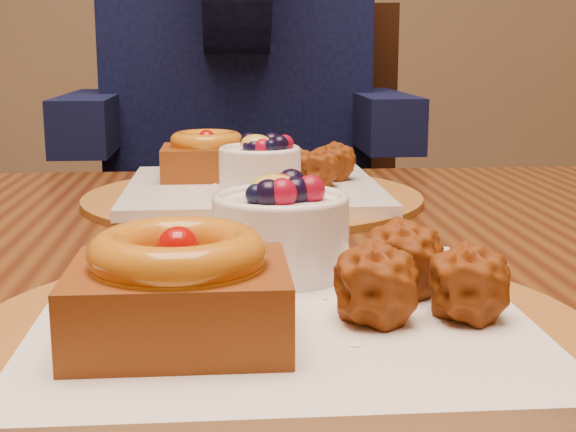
# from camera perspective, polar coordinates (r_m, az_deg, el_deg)

# --- Properties ---
(dining_table) EXTENTS (1.60, 0.90, 0.76)m
(dining_table) POSITION_cam_1_polar(r_m,az_deg,el_deg) (0.71, -1.75, -8.41)
(dining_table) COLOR #38170A
(dining_table) RESTS_ON ground
(place_setting_near) EXTENTS (0.38, 0.38, 0.09)m
(place_setting_near) POSITION_cam_1_polar(r_m,az_deg,el_deg) (0.48, -0.90, -5.76)
(place_setting_near) COLOR brown
(place_setting_near) RESTS_ON dining_table
(place_setting_far) EXTENTS (0.38, 0.38, 0.08)m
(place_setting_far) POSITION_cam_1_polar(r_m,az_deg,el_deg) (0.90, -2.64, 2.45)
(place_setting_far) COLOR brown
(place_setting_far) RESTS_ON dining_table
(chair_far) EXTENTS (0.55, 0.55, 1.01)m
(chair_far) POSITION_cam_1_polar(r_m,az_deg,el_deg) (1.56, -1.15, -1.58)
(chair_far) COLOR black
(chair_far) RESTS_ON ground
(diner) EXTENTS (0.54, 0.52, 0.88)m
(diner) POSITION_cam_1_polar(r_m,az_deg,el_deg) (1.40, -3.75, 12.65)
(diner) COLOR black
(diner) RESTS_ON ground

